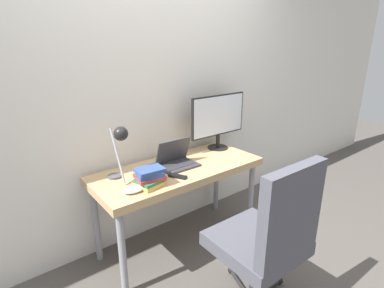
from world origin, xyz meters
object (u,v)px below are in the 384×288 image
(laptop, at_px, (177,160))
(office_chair, at_px, (269,235))
(desk_lamp, at_px, (120,142))
(book_stack, at_px, (150,177))
(monitor, at_px, (218,118))
(game_controller, at_px, (134,189))

(laptop, relative_size, office_chair, 0.29)
(desk_lamp, relative_size, office_chair, 0.40)
(book_stack, bearing_deg, office_chair, -66.14)
(monitor, distance_m, desk_lamp, 1.06)
(laptop, distance_m, book_stack, 0.40)
(laptop, distance_m, game_controller, 0.52)
(laptop, height_order, desk_lamp, desk_lamp)
(office_chair, bearing_deg, book_stack, 113.86)
(laptop, bearing_deg, game_controller, -158.77)
(game_controller, bearing_deg, office_chair, -58.36)
(office_chair, height_order, game_controller, office_chair)
(desk_lamp, bearing_deg, office_chair, -62.67)
(laptop, distance_m, office_chair, 0.97)
(monitor, distance_m, office_chair, 1.29)
(laptop, relative_size, desk_lamp, 0.72)
(desk_lamp, relative_size, game_controller, 2.69)
(office_chair, bearing_deg, game_controller, 121.64)
(laptop, height_order, book_stack, laptop)
(game_controller, bearing_deg, desk_lamp, 92.33)
(game_controller, bearing_deg, book_stack, 4.73)
(book_stack, height_order, game_controller, book_stack)
(monitor, xyz_separation_m, office_chair, (-0.58, -1.07, -0.42))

